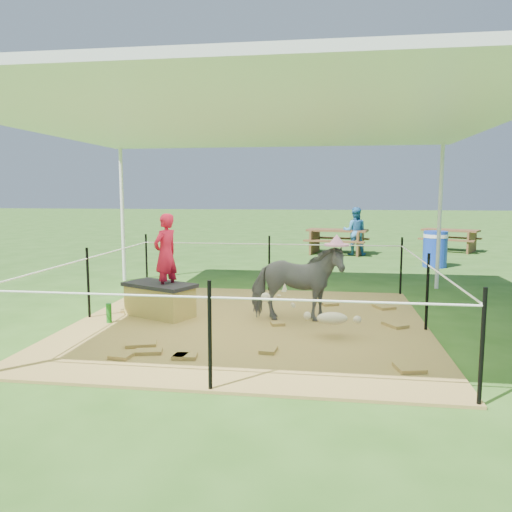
# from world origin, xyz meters

# --- Properties ---
(ground) EXTENTS (90.00, 90.00, 0.00)m
(ground) POSITION_xyz_m (0.00, 0.00, 0.00)
(ground) COLOR #2D5919
(ground) RESTS_ON ground
(hay_patch) EXTENTS (4.60, 4.60, 0.03)m
(hay_patch) POSITION_xyz_m (0.00, 0.00, 0.01)
(hay_patch) COLOR brown
(hay_patch) RESTS_ON ground
(canopy_tent) EXTENTS (6.30, 6.30, 2.90)m
(canopy_tent) POSITION_xyz_m (0.00, 0.00, 2.69)
(canopy_tent) COLOR silver
(canopy_tent) RESTS_ON ground
(rope_fence) EXTENTS (4.54, 4.54, 1.00)m
(rope_fence) POSITION_xyz_m (0.00, -0.00, 0.64)
(rope_fence) COLOR black
(rope_fence) RESTS_ON ground
(straw_bale) EXTENTS (1.04, 0.82, 0.41)m
(straw_bale) POSITION_xyz_m (-1.30, 0.21, 0.24)
(straw_bale) COLOR #AF923F
(straw_bale) RESTS_ON hay_patch
(dark_cloth) EXTENTS (1.12, 0.89, 0.05)m
(dark_cloth) POSITION_xyz_m (-1.30, 0.21, 0.47)
(dark_cloth) COLOR black
(dark_cloth) RESTS_ON straw_bale
(woman) EXTENTS (0.41, 0.48, 1.12)m
(woman) POSITION_xyz_m (-1.20, 0.21, 1.00)
(woman) COLOR red
(woman) RESTS_ON straw_bale
(green_bottle) EXTENTS (0.10, 0.10, 0.26)m
(green_bottle) POSITION_xyz_m (-1.85, -0.24, 0.16)
(green_bottle) COLOR #197319
(green_bottle) RESTS_ON hay_patch
(pony) EXTENTS (1.26, 0.64, 1.03)m
(pony) POSITION_xyz_m (0.61, 0.19, 0.55)
(pony) COLOR #4E4D52
(pony) RESTS_ON hay_patch
(pink_hat) EXTENTS (0.32, 0.32, 0.15)m
(pink_hat) POSITION_xyz_m (0.61, 0.19, 1.14)
(pink_hat) COLOR pink
(pink_hat) RESTS_ON pony
(foal) EXTENTS (1.00, 0.62, 0.53)m
(foal) POSITION_xyz_m (1.07, -0.51, 0.29)
(foal) COLOR #C5AF90
(foal) RESTS_ON hay_patch
(trash_barrel) EXTENTS (0.59, 0.59, 0.85)m
(trash_barrel) POSITION_xyz_m (3.52, 5.76, 0.42)
(trash_barrel) COLOR #1739AC
(trash_barrel) RESTS_ON ground
(picnic_table_near) EXTENTS (1.89, 1.53, 0.70)m
(picnic_table_near) POSITION_xyz_m (1.29, 8.04, 0.35)
(picnic_table_near) COLOR #54381D
(picnic_table_near) RESTS_ON ground
(picnic_table_far) EXTENTS (1.92, 1.72, 0.66)m
(picnic_table_far) POSITION_xyz_m (4.65, 9.16, 0.33)
(picnic_table_far) COLOR brown
(picnic_table_far) RESTS_ON ground
(distant_person) EXTENTS (0.67, 0.53, 1.34)m
(distant_person) POSITION_xyz_m (1.77, 7.79, 0.67)
(distant_person) COLOR #3179BA
(distant_person) RESTS_ON ground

